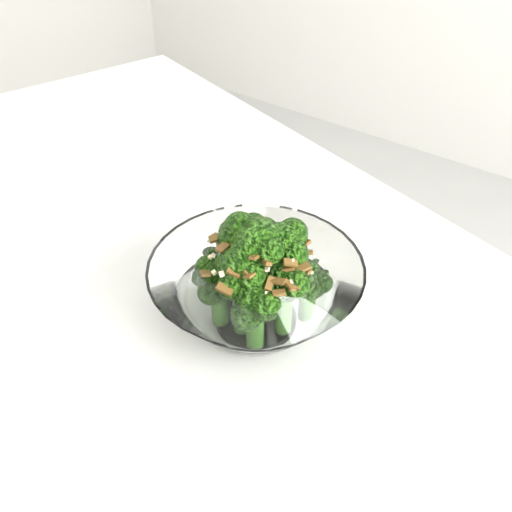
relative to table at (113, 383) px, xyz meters
The scene contains 2 objects.
table is the anchor object (origin of this frame).
broccoli_dish 0.18m from the table, 43.87° to the left, with size 0.19×0.19×0.12m.
Camera 1 is at (0.44, -0.32, 1.13)m, focal length 40.00 mm.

